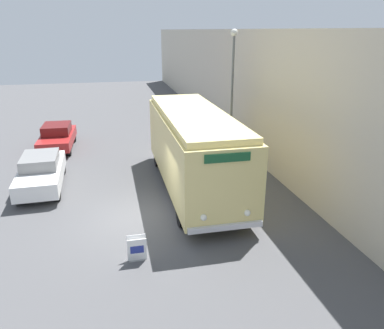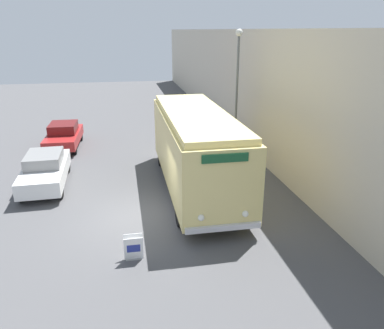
# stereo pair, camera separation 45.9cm
# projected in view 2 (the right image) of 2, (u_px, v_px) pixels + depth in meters

# --- Properties ---
(ground_plane) EXTENTS (80.00, 80.00, 0.00)m
(ground_plane) POSITION_uv_depth(u_px,v_px,m) (136.00, 217.00, 14.19)
(ground_plane) COLOR #4C4C4F
(building_wall_right) EXTENTS (0.30, 60.00, 6.73)m
(building_wall_right) POSITION_uv_depth(u_px,v_px,m) (238.00, 86.00, 23.51)
(building_wall_right) COLOR beige
(building_wall_right) RESTS_ON ground_plane
(vintage_bus) EXTENTS (2.70, 9.41, 3.47)m
(vintage_bus) POSITION_uv_depth(u_px,v_px,m) (196.00, 147.00, 16.12)
(vintage_bus) COLOR black
(vintage_bus) RESTS_ON ground_plane
(sign_board) EXTENTS (0.58, 0.30, 0.80)m
(sign_board) POSITION_uv_depth(u_px,v_px,m) (134.00, 248.00, 11.45)
(sign_board) COLOR gray
(sign_board) RESTS_ON ground_plane
(streetlamp) EXTENTS (0.36, 0.36, 6.74)m
(streetlamp) POSITION_uv_depth(u_px,v_px,m) (237.00, 78.00, 19.38)
(streetlamp) COLOR #595E60
(streetlamp) RESTS_ON ground_plane
(parked_car_near) EXTENTS (1.89, 4.63, 1.49)m
(parked_car_near) POSITION_uv_depth(u_px,v_px,m) (45.00, 170.00, 16.84)
(parked_car_near) COLOR black
(parked_car_near) RESTS_ON ground_plane
(parked_car_mid) EXTENTS (1.88, 4.32, 1.46)m
(parked_car_mid) POSITION_uv_depth(u_px,v_px,m) (64.00, 135.00, 22.34)
(parked_car_mid) COLOR black
(parked_car_mid) RESTS_ON ground_plane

